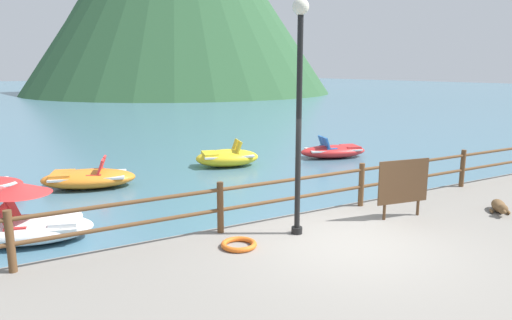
{
  "coord_description": "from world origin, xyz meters",
  "views": [
    {
      "loc": [
        -5.19,
        -5.82,
        3.36
      ],
      "look_at": [
        1.03,
        5.0,
        0.9
      ],
      "focal_mm": 32.6,
      "sensor_mm": 36.0,
      "label": 1
    }
  ],
  "objects_px": {
    "sign_board": "(403,182)",
    "pedal_boat_3": "(333,151)",
    "dog_resting": "(499,207)",
    "lamp_post": "(299,97)",
    "pedal_boat_1": "(227,157)",
    "pedal_boat_2": "(88,178)",
    "life_ring": "(239,244)",
    "pedal_boat_4": "(30,223)"
  },
  "relations": [
    {
      "from": "life_ring",
      "to": "pedal_boat_4",
      "type": "xyz_separation_m",
      "value": [
        -2.96,
        3.18,
        -0.06
      ]
    },
    {
      "from": "dog_resting",
      "to": "pedal_boat_4",
      "type": "relative_size",
      "value": 0.32
    },
    {
      "from": "life_ring",
      "to": "pedal_boat_1",
      "type": "distance_m",
      "value": 8.58
    },
    {
      "from": "life_ring",
      "to": "pedal_boat_2",
      "type": "relative_size",
      "value": 0.21
    },
    {
      "from": "dog_resting",
      "to": "pedal_boat_3",
      "type": "distance_m",
      "value": 8.5
    },
    {
      "from": "dog_resting",
      "to": "pedal_boat_3",
      "type": "xyz_separation_m",
      "value": [
        2.26,
        8.19,
        -0.27
      ]
    },
    {
      "from": "lamp_post",
      "to": "pedal_boat_2",
      "type": "height_order",
      "value": "lamp_post"
    },
    {
      "from": "lamp_post",
      "to": "pedal_boat_4",
      "type": "xyz_separation_m",
      "value": [
        -4.18,
        3.12,
        -2.49
      ]
    },
    {
      "from": "lamp_post",
      "to": "pedal_boat_2",
      "type": "bearing_deg",
      "value": 108.74
    },
    {
      "from": "lamp_post",
      "to": "pedal_boat_3",
      "type": "height_order",
      "value": "lamp_post"
    },
    {
      "from": "sign_board",
      "to": "life_ring",
      "type": "relative_size",
      "value": 1.95
    },
    {
      "from": "pedal_boat_1",
      "to": "pedal_boat_3",
      "type": "bearing_deg",
      "value": -7.88
    },
    {
      "from": "lamp_post",
      "to": "life_ring",
      "type": "height_order",
      "value": "lamp_post"
    },
    {
      "from": "sign_board",
      "to": "pedal_boat_2",
      "type": "height_order",
      "value": "sign_board"
    },
    {
      "from": "life_ring",
      "to": "pedal_boat_4",
      "type": "relative_size",
      "value": 0.23
    },
    {
      "from": "sign_board",
      "to": "pedal_boat_4",
      "type": "distance_m",
      "value": 7.42
    },
    {
      "from": "dog_resting",
      "to": "pedal_boat_1",
      "type": "xyz_separation_m",
      "value": [
        -2.01,
        8.78,
        -0.21
      ]
    },
    {
      "from": "sign_board",
      "to": "dog_resting",
      "type": "height_order",
      "value": "sign_board"
    },
    {
      "from": "sign_board",
      "to": "pedal_boat_1",
      "type": "distance_m",
      "value": 8.04
    },
    {
      "from": "pedal_boat_3",
      "to": "pedal_boat_1",
      "type": "bearing_deg",
      "value": 172.12
    },
    {
      "from": "lamp_post",
      "to": "pedal_boat_1",
      "type": "xyz_separation_m",
      "value": [
        2.4,
        7.71,
        -2.56
      ]
    },
    {
      "from": "dog_resting",
      "to": "pedal_boat_2",
      "type": "xyz_separation_m",
      "value": [
        -6.79,
        8.09,
        -0.25
      ]
    },
    {
      "from": "life_ring",
      "to": "pedal_boat_1",
      "type": "height_order",
      "value": "pedal_boat_1"
    },
    {
      "from": "pedal_boat_1",
      "to": "pedal_boat_4",
      "type": "distance_m",
      "value": 8.03
    },
    {
      "from": "pedal_boat_1",
      "to": "lamp_post",
      "type": "bearing_deg",
      "value": -107.28
    },
    {
      "from": "sign_board",
      "to": "life_ring",
      "type": "height_order",
      "value": "sign_board"
    },
    {
      "from": "dog_resting",
      "to": "pedal_boat_1",
      "type": "relative_size",
      "value": 0.34
    },
    {
      "from": "pedal_boat_2",
      "to": "pedal_boat_4",
      "type": "height_order",
      "value": "pedal_boat_4"
    },
    {
      "from": "lamp_post",
      "to": "dog_resting",
      "type": "height_order",
      "value": "lamp_post"
    },
    {
      "from": "sign_board",
      "to": "pedal_boat_3",
      "type": "bearing_deg",
      "value": 59.85
    },
    {
      "from": "life_ring",
      "to": "pedal_boat_1",
      "type": "xyz_separation_m",
      "value": [
        3.63,
        7.77,
        -0.13
      ]
    },
    {
      "from": "lamp_post",
      "to": "sign_board",
      "type": "bearing_deg",
      "value": -6.98
    },
    {
      "from": "dog_resting",
      "to": "life_ring",
      "type": "xyz_separation_m",
      "value": [
        -5.64,
        1.01,
        -0.08
      ]
    },
    {
      "from": "sign_board",
      "to": "life_ring",
      "type": "xyz_separation_m",
      "value": [
        -3.59,
        0.23,
        -0.68
      ]
    },
    {
      "from": "lamp_post",
      "to": "pedal_boat_1",
      "type": "bearing_deg",
      "value": 72.72
    },
    {
      "from": "pedal_boat_2",
      "to": "life_ring",
      "type": "bearing_deg",
      "value": -80.74
    },
    {
      "from": "pedal_boat_1",
      "to": "pedal_boat_4",
      "type": "xyz_separation_m",
      "value": [
        -6.58,
        -4.59,
        0.08
      ]
    },
    {
      "from": "dog_resting",
      "to": "lamp_post",
      "type": "bearing_deg",
      "value": 166.42
    },
    {
      "from": "sign_board",
      "to": "pedal_boat_1",
      "type": "xyz_separation_m",
      "value": [
        0.04,
        8.0,
        -0.82
      ]
    },
    {
      "from": "dog_resting",
      "to": "pedal_boat_2",
      "type": "bearing_deg",
      "value": 130.02
    },
    {
      "from": "life_ring",
      "to": "pedal_boat_4",
      "type": "distance_m",
      "value": 4.34
    },
    {
      "from": "pedal_boat_2",
      "to": "dog_resting",
      "type": "bearing_deg",
      "value": -49.98
    }
  ]
}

